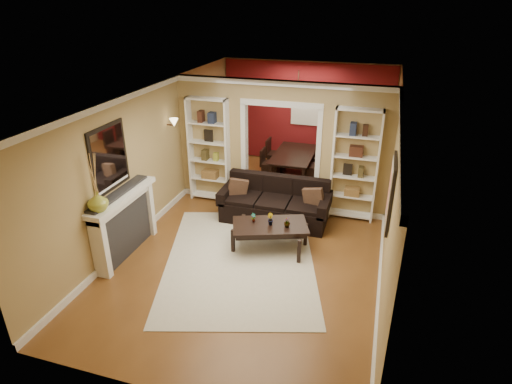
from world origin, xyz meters
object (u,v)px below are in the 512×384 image
(coffee_table, at_px, (270,237))
(bookshelf_right, at_px, (355,166))
(sofa, at_px, (275,201))
(fireplace, at_px, (126,225))
(bookshelf_left, at_px, (209,151))
(dining_table, at_px, (295,165))

(coffee_table, relative_size, bookshelf_right, 0.57)
(sofa, distance_m, fireplace, 2.92)
(sofa, bearing_deg, bookshelf_left, 160.43)
(bookshelf_left, bearing_deg, fireplace, -102.05)
(sofa, distance_m, dining_table, 2.40)
(fireplace, bearing_deg, bookshelf_left, 77.95)
(dining_table, bearing_deg, bookshelf_right, -139.24)
(bookshelf_right, distance_m, fireplace, 4.47)
(bookshelf_left, distance_m, fireplace, 2.65)
(coffee_table, xyz_separation_m, bookshelf_left, (-1.82, 1.66, 0.90))
(bookshelf_left, height_order, dining_table, bookshelf_left)
(bookshelf_left, bearing_deg, coffee_table, -42.23)
(coffee_table, height_order, bookshelf_right, bookshelf_right)
(sofa, xyz_separation_m, bookshelf_left, (-1.63, 0.58, 0.72))
(sofa, height_order, dining_table, sofa)
(coffee_table, relative_size, dining_table, 0.76)
(bookshelf_left, bearing_deg, dining_table, 49.75)
(bookshelf_left, bearing_deg, sofa, -19.57)
(sofa, relative_size, coffee_table, 1.67)
(sofa, xyz_separation_m, coffee_table, (0.19, -1.08, -0.18))
(sofa, relative_size, dining_table, 1.26)
(fireplace, height_order, dining_table, fireplace)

